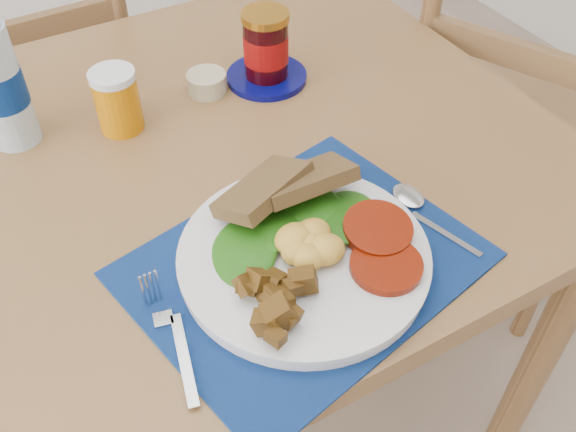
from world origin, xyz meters
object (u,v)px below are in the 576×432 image
object	(u,v)px
chair_far	(33,69)
chair_end	(522,94)
breakfast_plate	(301,256)
jam_on_saucer	(266,51)
juice_glass	(118,102)

from	to	relation	value
chair_far	chair_end	size ratio (longest dim) A/B	0.99
breakfast_plate	jam_on_saucer	size ratio (longest dim) A/B	2.25
chair_end	chair_far	bearing A→B (deg)	30.09
chair_far	jam_on_saucer	world-z (taller)	chair_far
chair_far	breakfast_plate	size ratio (longest dim) A/B	3.72
breakfast_plate	juice_glass	size ratio (longest dim) A/B	3.29
chair_end	breakfast_plate	world-z (taller)	chair_end
breakfast_plate	juice_glass	bearing A→B (deg)	90.64
chair_end	breakfast_plate	xyz separation A→B (m)	(-0.72, -0.30, 0.19)
jam_on_saucer	chair_far	bearing A→B (deg)	121.88
breakfast_plate	jam_on_saucer	bearing A→B (deg)	54.26
chair_end	breakfast_plate	size ratio (longest dim) A/B	3.74
chair_end	jam_on_saucer	world-z (taller)	chair_end
juice_glass	breakfast_plate	bearing A→B (deg)	-76.17
chair_far	juice_glass	size ratio (longest dim) A/B	12.22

